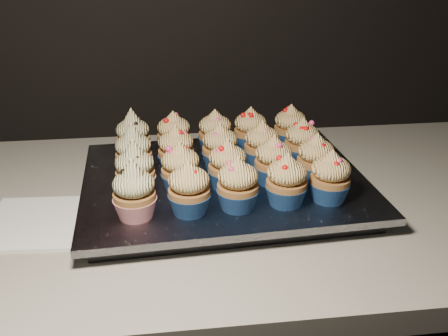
% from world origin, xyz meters
% --- Properties ---
extents(worktop, '(2.44, 0.64, 0.04)m').
position_xyz_m(worktop, '(0.00, 1.70, 0.88)').
color(worktop, beige).
rests_on(worktop, cabinet).
extents(napkin, '(0.17, 0.17, 0.00)m').
position_xyz_m(napkin, '(-0.35, 1.64, 0.90)').
color(napkin, white).
rests_on(napkin, worktop).
extents(baking_tray, '(0.45, 0.36, 0.02)m').
position_xyz_m(baking_tray, '(-0.05, 1.70, 0.91)').
color(baking_tray, black).
rests_on(baking_tray, worktop).
extents(foil_lining, '(0.49, 0.39, 0.01)m').
position_xyz_m(foil_lining, '(-0.05, 1.70, 0.93)').
color(foil_lining, silver).
rests_on(foil_lining, baking_tray).
extents(cupcake_0, '(0.06, 0.06, 0.10)m').
position_xyz_m(cupcake_0, '(-0.19, 1.58, 0.97)').
color(cupcake_0, red).
rests_on(cupcake_0, foil_lining).
extents(cupcake_1, '(0.06, 0.06, 0.08)m').
position_xyz_m(cupcake_1, '(-0.11, 1.59, 0.97)').
color(cupcake_1, navy).
rests_on(cupcake_1, foil_lining).
extents(cupcake_2, '(0.06, 0.06, 0.08)m').
position_xyz_m(cupcake_2, '(-0.04, 1.59, 0.97)').
color(cupcake_2, navy).
rests_on(cupcake_2, foil_lining).
extents(cupcake_3, '(0.06, 0.06, 0.08)m').
position_xyz_m(cupcake_3, '(0.03, 1.60, 0.97)').
color(cupcake_3, navy).
rests_on(cupcake_3, foil_lining).
extents(cupcake_4, '(0.06, 0.06, 0.08)m').
position_xyz_m(cupcake_4, '(0.10, 1.60, 0.97)').
color(cupcake_4, navy).
rests_on(cupcake_4, foil_lining).
extents(cupcake_5, '(0.06, 0.06, 0.10)m').
position_xyz_m(cupcake_5, '(-0.19, 1.66, 0.97)').
color(cupcake_5, red).
rests_on(cupcake_5, foil_lining).
extents(cupcake_6, '(0.06, 0.06, 0.08)m').
position_xyz_m(cupcake_6, '(-0.12, 1.66, 0.97)').
color(cupcake_6, navy).
rests_on(cupcake_6, foil_lining).
extents(cupcake_7, '(0.06, 0.06, 0.08)m').
position_xyz_m(cupcake_7, '(-0.05, 1.66, 0.97)').
color(cupcake_7, navy).
rests_on(cupcake_7, foil_lining).
extents(cupcake_8, '(0.06, 0.06, 0.08)m').
position_xyz_m(cupcake_8, '(0.03, 1.67, 0.97)').
color(cupcake_8, navy).
rests_on(cupcake_8, foil_lining).
extents(cupcake_9, '(0.06, 0.06, 0.08)m').
position_xyz_m(cupcake_9, '(0.10, 1.67, 0.97)').
color(cupcake_9, navy).
rests_on(cupcake_9, foil_lining).
extents(cupcake_10, '(0.06, 0.06, 0.10)m').
position_xyz_m(cupcake_10, '(-0.20, 1.73, 0.97)').
color(cupcake_10, red).
rests_on(cupcake_10, foil_lining).
extents(cupcake_11, '(0.06, 0.06, 0.08)m').
position_xyz_m(cupcake_11, '(-0.13, 1.74, 0.97)').
color(cupcake_11, navy).
rests_on(cupcake_11, foil_lining).
extents(cupcake_12, '(0.06, 0.06, 0.08)m').
position_xyz_m(cupcake_12, '(-0.05, 1.74, 0.97)').
color(cupcake_12, navy).
rests_on(cupcake_12, foil_lining).
extents(cupcake_13, '(0.06, 0.06, 0.08)m').
position_xyz_m(cupcake_13, '(0.02, 1.74, 0.97)').
color(cupcake_13, navy).
rests_on(cupcake_13, foil_lining).
extents(cupcake_14, '(0.06, 0.06, 0.08)m').
position_xyz_m(cupcake_14, '(0.10, 1.74, 0.97)').
color(cupcake_14, navy).
rests_on(cupcake_14, foil_lining).
extents(cupcake_15, '(0.06, 0.06, 0.10)m').
position_xyz_m(cupcake_15, '(-0.20, 1.81, 0.97)').
color(cupcake_15, red).
rests_on(cupcake_15, foil_lining).
extents(cupcake_16, '(0.06, 0.06, 0.08)m').
position_xyz_m(cupcake_16, '(-0.13, 1.81, 0.97)').
color(cupcake_16, navy).
rests_on(cupcake_16, foil_lining).
extents(cupcake_17, '(0.06, 0.06, 0.08)m').
position_xyz_m(cupcake_17, '(-0.05, 1.81, 0.97)').
color(cupcake_17, navy).
rests_on(cupcake_17, foil_lining).
extents(cupcake_18, '(0.06, 0.06, 0.08)m').
position_xyz_m(cupcake_18, '(0.02, 1.82, 0.97)').
color(cupcake_18, navy).
rests_on(cupcake_18, foil_lining).
extents(cupcake_19, '(0.06, 0.06, 0.08)m').
position_xyz_m(cupcake_19, '(0.10, 1.82, 0.97)').
color(cupcake_19, navy).
rests_on(cupcake_19, foil_lining).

